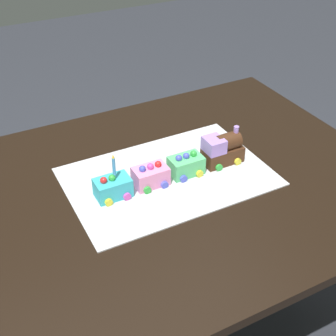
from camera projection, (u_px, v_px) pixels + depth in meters
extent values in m
cube|color=black|center=(158.00, 190.00, 1.38)|extent=(1.40, 1.00, 0.03)
cube|color=black|center=(240.00, 162.00, 2.15)|extent=(0.07, 0.07, 0.71)
cube|color=silver|center=(168.00, 177.00, 1.40)|extent=(0.60, 0.40, 0.00)
cube|color=#472816|center=(222.00, 155.00, 1.45)|extent=(0.12, 0.06, 0.05)
cylinder|color=#472816|center=(228.00, 142.00, 1.43)|extent=(0.07, 0.05, 0.05)
cube|color=#AD84E0|center=(214.00, 145.00, 1.41)|extent=(0.06, 0.06, 0.04)
cylinder|color=#AD84E0|center=(236.00, 131.00, 1.42)|extent=(0.02, 0.02, 0.03)
sphere|color=#F4EFCC|center=(241.00, 147.00, 1.47)|extent=(0.02, 0.02, 0.02)
cylinder|color=green|center=(225.00, 150.00, 1.50)|extent=(0.02, 0.01, 0.02)
cylinder|color=orange|center=(207.00, 156.00, 1.47)|extent=(0.02, 0.01, 0.02)
cylinder|color=yellow|center=(238.00, 162.00, 1.45)|extent=(0.02, 0.01, 0.02)
cylinder|color=green|center=(219.00, 168.00, 1.42)|extent=(0.02, 0.01, 0.02)
cube|color=#59CC7A|center=(186.00, 165.00, 1.40)|extent=(0.10, 0.06, 0.06)
cylinder|color=#4C59D8|center=(188.00, 162.00, 1.45)|extent=(0.02, 0.01, 0.02)
cylinder|color=#D84CB2|center=(172.00, 166.00, 1.42)|extent=(0.02, 0.01, 0.02)
cylinder|color=yellow|center=(200.00, 174.00, 1.39)|extent=(0.02, 0.01, 0.02)
cylinder|color=#4C59D8|center=(184.00, 179.00, 1.37)|extent=(0.02, 0.01, 0.02)
sphere|color=#4C59D8|center=(179.00, 158.00, 1.37)|extent=(0.02, 0.02, 0.02)
sphere|color=green|center=(193.00, 154.00, 1.39)|extent=(0.02, 0.02, 0.02)
sphere|color=#4C59D8|center=(186.00, 156.00, 1.38)|extent=(0.02, 0.02, 0.02)
cube|color=pink|center=(151.00, 176.00, 1.35)|extent=(0.10, 0.06, 0.06)
cylinder|color=green|center=(154.00, 172.00, 1.40)|extent=(0.02, 0.01, 0.02)
cylinder|color=#4C59D8|center=(137.00, 177.00, 1.38)|extent=(0.02, 0.01, 0.02)
cylinder|color=#4C59D8|center=(165.00, 185.00, 1.35)|extent=(0.02, 0.01, 0.02)
cylinder|color=green|center=(148.00, 190.00, 1.33)|extent=(0.02, 0.01, 0.02)
sphere|color=#4C59D8|center=(142.00, 169.00, 1.33)|extent=(0.02, 0.02, 0.02)
sphere|color=red|center=(158.00, 164.00, 1.34)|extent=(0.02, 0.02, 0.02)
sphere|color=#D84CB2|center=(150.00, 167.00, 1.33)|extent=(0.02, 0.02, 0.02)
cube|color=#38B7C6|center=(113.00, 188.00, 1.31)|extent=(0.10, 0.06, 0.06)
cylinder|color=yellow|center=(117.00, 183.00, 1.36)|extent=(0.02, 0.01, 0.02)
cylinder|color=red|center=(100.00, 188.00, 1.34)|extent=(0.02, 0.01, 0.02)
cylinder|color=#D84CB2|center=(127.00, 197.00, 1.30)|extent=(0.02, 0.01, 0.02)
cylinder|color=yellow|center=(109.00, 202.00, 1.28)|extent=(0.02, 0.01, 0.02)
sphere|color=green|center=(112.00, 178.00, 1.29)|extent=(0.02, 0.02, 0.02)
sphere|color=red|center=(104.00, 180.00, 1.28)|extent=(0.02, 0.02, 0.02)
cylinder|color=#4CA5E5|center=(114.00, 166.00, 1.27)|extent=(0.01, 0.01, 0.05)
cone|color=yellow|center=(113.00, 156.00, 1.25)|extent=(0.01, 0.01, 0.01)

